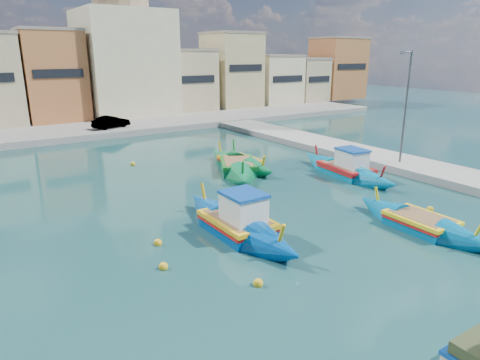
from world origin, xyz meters
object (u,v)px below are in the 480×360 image
object	(u,v)px
church_block	(124,48)
luzzu_cyan_south	(420,224)
luzzu_green	(240,164)
luzzu_turquoise_cabin	(346,170)
luzzu_cyan_mid	(238,167)
quay_street_lamp	(405,107)
luzzu_blue_cabin	(238,225)

from	to	relation	value
church_block	luzzu_cyan_south	xyz separation A→B (m)	(-0.88, -41.39, -8.16)
church_block	luzzu_green	world-z (taller)	church_block
luzzu_turquoise_cabin	luzzu_cyan_mid	size ratio (longest dim) A/B	1.03
quay_street_lamp	luzzu_cyan_south	world-z (taller)	quay_street_lamp
luzzu_turquoise_cabin	luzzu_cyan_south	distance (m)	9.12
luzzu_cyan_mid	luzzu_green	distance (m)	1.02
luzzu_green	luzzu_cyan_south	bearing A→B (deg)	-86.76
quay_street_lamp	luzzu_cyan_south	xyz separation A→B (m)	(-8.32, -7.39, -4.09)
luzzu_blue_cabin	church_block	bearing A→B (deg)	77.60
luzzu_blue_cabin	luzzu_green	distance (m)	11.54
luzzu_turquoise_cabin	luzzu_green	xyz separation A→B (m)	(-4.70, 5.65, -0.10)
quay_street_lamp	luzzu_green	world-z (taller)	quay_street_lamp
church_block	luzzu_green	bearing A→B (deg)	-93.46
luzzu_cyan_mid	luzzu_green	size ratio (longest dim) A/B	1.18
church_block	luzzu_blue_cabin	size ratio (longest dim) A/B	2.16
luzzu_blue_cabin	luzzu_cyan_south	size ratio (longest dim) A/B	1.19
luzzu_turquoise_cabin	luzzu_cyan_south	xyz separation A→B (m)	(-3.91, -8.24, -0.11)
luzzu_blue_cabin	luzzu_cyan_south	xyz separation A→B (m)	(7.27, -4.34, -0.14)
quay_street_lamp	luzzu_cyan_mid	size ratio (longest dim) A/B	0.88
church_block	luzzu_cyan_mid	distance (m)	29.49
church_block	luzzu_turquoise_cabin	xyz separation A→B (m)	(3.04, -33.15, -8.05)
church_block	quay_street_lamp	xyz separation A→B (m)	(7.44, -34.00, -4.07)
quay_street_lamp	luzzu_blue_cabin	xyz separation A→B (m)	(-15.59, -3.04, -3.95)
luzzu_cyan_mid	luzzu_green	bearing A→B (deg)	47.33
church_block	luzzu_turquoise_cabin	bearing A→B (deg)	-84.76
luzzu_blue_cabin	luzzu_green	xyz separation A→B (m)	(6.48, 9.54, -0.12)
quay_street_lamp	luzzu_blue_cabin	size ratio (longest dim) A/B	0.90
luzzu_cyan_south	luzzu_cyan_mid	bearing A→B (deg)	96.41
luzzu_turquoise_cabin	luzzu_blue_cabin	world-z (taller)	luzzu_blue_cabin
church_block	luzzu_turquoise_cabin	size ratio (longest dim) A/B	2.04
luzzu_blue_cabin	luzzu_cyan_mid	size ratio (longest dim) A/B	0.97
luzzu_green	luzzu_cyan_south	world-z (taller)	luzzu_green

